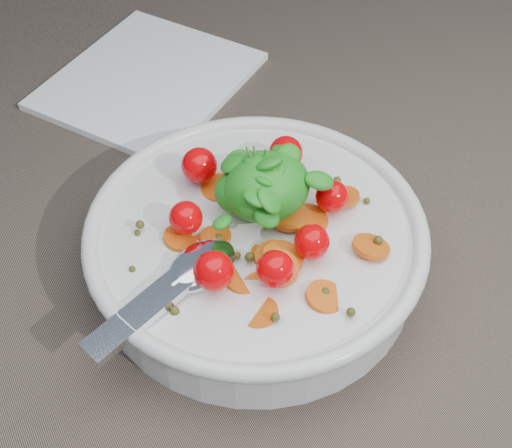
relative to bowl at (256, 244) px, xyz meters
name	(u,v)px	position (x,y,z in m)	size (l,w,h in m)	color
ground	(216,255)	(-0.02, 0.03, -0.03)	(6.00, 6.00, 0.00)	brown
bowl	(256,244)	(0.00, 0.00, 0.00)	(0.26, 0.24, 0.10)	silver
napkin	(148,80)	(0.01, 0.25, -0.03)	(0.18, 0.16, 0.01)	white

